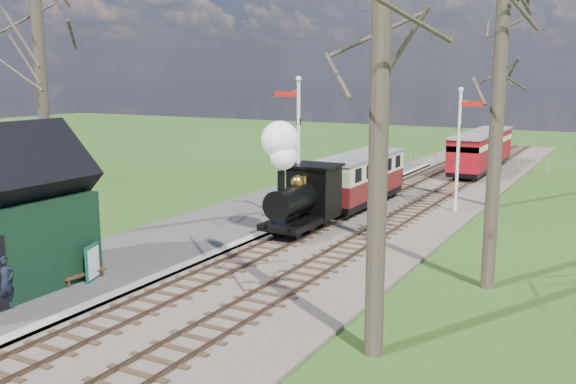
# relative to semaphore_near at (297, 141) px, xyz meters

# --- Properties ---
(distant_hills) EXTENTS (114.40, 48.00, 22.02)m
(distant_hills) POSITION_rel_semaphore_near_xyz_m (2.17, 48.38, -19.83)
(distant_hills) COLOR #385B23
(distant_hills) RESTS_ON ground
(ballast_bed) EXTENTS (8.00, 60.00, 0.10)m
(ballast_bed) POSITION_rel_semaphore_near_xyz_m (2.07, 6.00, -3.57)
(ballast_bed) COLOR brown
(ballast_bed) RESTS_ON ground
(track_near) EXTENTS (1.60, 60.00, 0.15)m
(track_near) POSITION_rel_semaphore_near_xyz_m (0.77, 6.00, -3.52)
(track_near) COLOR brown
(track_near) RESTS_ON ground
(track_far) EXTENTS (1.60, 60.00, 0.15)m
(track_far) POSITION_rel_semaphore_near_xyz_m (3.37, 6.00, -3.52)
(track_far) COLOR brown
(track_far) RESTS_ON ground
(platform) EXTENTS (5.00, 44.00, 0.20)m
(platform) POSITION_rel_semaphore_near_xyz_m (-2.73, -2.00, -3.52)
(platform) COLOR #474442
(platform) RESTS_ON ground
(coping_strip) EXTENTS (0.40, 44.00, 0.21)m
(coping_strip) POSITION_rel_semaphore_near_xyz_m (-0.43, -2.00, -3.52)
(coping_strip) COLOR #B2AD9E
(coping_strip) RESTS_ON ground
(semaphore_near) EXTENTS (1.22, 0.24, 6.22)m
(semaphore_near) POSITION_rel_semaphore_near_xyz_m (0.00, 0.00, 0.00)
(semaphore_near) COLOR silver
(semaphore_near) RESTS_ON ground
(semaphore_far) EXTENTS (1.22, 0.24, 5.72)m
(semaphore_far) POSITION_rel_semaphore_near_xyz_m (5.14, 6.00, -0.27)
(semaphore_far) COLOR silver
(semaphore_far) RESTS_ON ground
(bare_trees) EXTENTS (15.51, 22.39, 12.00)m
(bare_trees) POSITION_rel_semaphore_near_xyz_m (2.10, -5.90, 1.59)
(bare_trees) COLOR #382D23
(bare_trees) RESTS_ON ground
(fence_line) EXTENTS (12.60, 0.08, 1.00)m
(fence_line) POSITION_rel_semaphore_near_xyz_m (1.07, 20.00, -3.07)
(fence_line) COLOR slate
(fence_line) RESTS_ON ground
(locomotive) EXTENTS (1.77, 4.13, 4.42)m
(locomotive) POSITION_rel_semaphore_near_xyz_m (0.76, -1.18, -1.58)
(locomotive) COLOR black
(locomotive) RESTS_ON ground
(coach) EXTENTS (2.06, 7.07, 2.17)m
(coach) POSITION_rel_semaphore_near_xyz_m (0.77, 4.88, -2.12)
(coach) COLOR black
(coach) RESTS_ON ground
(red_carriage_a) EXTENTS (2.01, 4.97, 2.11)m
(red_carriage_a) POSITION_rel_semaphore_near_xyz_m (3.37, 16.34, -2.16)
(red_carriage_a) COLOR black
(red_carriage_a) RESTS_ON ground
(red_carriage_b) EXTENTS (2.01, 4.97, 2.11)m
(red_carriage_b) POSITION_rel_semaphore_near_xyz_m (3.37, 21.84, -2.16)
(red_carriage_b) COLOR black
(red_carriage_b) RESTS_ON ground
(sign_board) EXTENTS (0.32, 0.74, 1.11)m
(sign_board) POSITION_rel_semaphore_near_xyz_m (-1.82, -9.60, -2.87)
(sign_board) COLOR #104F3F
(sign_board) RESTS_ON platform
(bench) EXTENTS (0.56, 1.47, 0.82)m
(bench) POSITION_rel_semaphore_near_xyz_m (-2.17, -9.78, -3.04)
(bench) COLOR #462919
(bench) RESTS_ON platform
(person) EXTENTS (0.39, 0.56, 1.49)m
(person) POSITION_rel_semaphore_near_xyz_m (-2.02, -12.47, -2.68)
(person) COLOR black
(person) RESTS_ON platform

